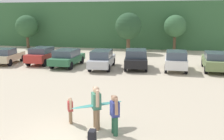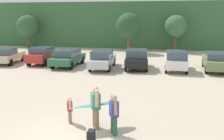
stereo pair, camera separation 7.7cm
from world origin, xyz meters
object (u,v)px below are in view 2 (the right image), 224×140
Objects in this scene: parked_car_black at (136,59)px; parked_car_white at (176,60)px; person_companion at (114,113)px; backpack_dropped at (91,136)px; surfboard_teal at (97,105)px; parked_car_olive_green at (216,61)px; parked_car_champagne at (7,56)px; parked_car_red at (43,55)px; person_child at (70,109)px; parked_car_silver at (102,59)px; parked_car_forest_green at (68,57)px; person_adult at (96,105)px.

parked_car_black is 3.37m from parked_car_white.
person_companion is 1.23m from backpack_dropped.
parked_car_black is 1.99× the size of surfboard_teal.
backpack_dropped is at bearing 166.70° from parked_car_white.
parked_car_champagne is at bearing 94.76° from parked_car_olive_green.
parked_car_champagne reaches higher than surfboard_teal.
parked_car_red is 3.60× the size of person_child.
parked_car_olive_green is at bearing -141.27° from person_companion.
parked_car_white is 13.19m from person_companion.
person_companion is at bearing 49.28° from backpack_dropped.
backpack_dropped is (2.97, -13.36, -0.61)m from parked_car_silver.
parked_car_white is 3.48× the size of person_child.
parked_car_forest_green is 1.13× the size of parked_car_white.
person_companion is (2.07, -0.70, 0.24)m from person_child.
parked_car_red is at bearing 122.23° from backpack_dropped.
person_adult is 0.15m from surfboard_teal.
parked_car_red is 12.40m from parked_car_white.
person_companion is at bearing 109.37° from surfboard_teal.
backpack_dropped is at bearing -171.47° from parked_car_silver.
parked_car_white is 3.32m from parked_car_olive_green.
parked_car_black is at bearing -118.32° from person_adult.
parked_car_silver is at bearing 95.10° from parked_car_black.
parked_car_forest_green is (2.77, -0.71, -0.02)m from parked_car_red.
parked_car_forest_green is 13.95m from person_adult.
parked_car_red is at bearing -83.95° from person_adult.
parked_car_red is 15.05m from person_child.
parked_car_red is 1.03× the size of parked_car_white.
parked_car_olive_green is (15.63, -0.03, -0.01)m from parked_car_red.
parked_car_silver reaches higher than parked_car_olive_green.
parked_car_champagne is at bearing 132.39° from backpack_dropped.
person_companion is (0.84, -0.40, -0.11)m from person_adult.
person_companion is at bearing -167.81° from parked_car_silver.
person_companion is at bearing 168.77° from parked_car_white.
parked_car_forest_green is 0.93× the size of parked_car_olive_green.
parked_car_black reaches higher than person_companion.
person_adult is at bearing 47.81° from surfboard_teal.
parked_car_black reaches higher than surfboard_teal.
parked_car_champagne is 0.87× the size of parked_car_olive_green.
parked_car_white reaches higher than parked_car_olive_green.
parked_car_red reaches higher than parked_car_champagne.
parked_car_forest_green is 3.95× the size of person_child.
surfboard_teal is (-0.06, -12.61, 0.09)m from parked_car_black.
parked_car_silver reaches higher than person_companion.
parked_car_olive_green is at bearing -87.86° from parked_car_silver.
parked_car_white is 2.52× the size of person_companion.
person_child is (4.93, -12.22, -0.18)m from parked_car_forest_green.
person_child is 2.08m from backpack_dropped.
parked_car_red is at bearing 92.38° from parked_car_olive_green.
backpack_dropped is (1.39, -1.49, -0.42)m from person_child.
parked_car_olive_green is 14.66m from surfboard_teal.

